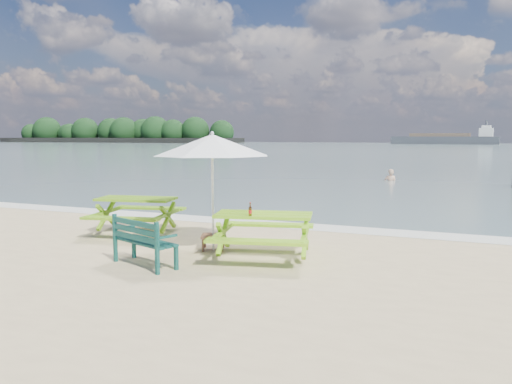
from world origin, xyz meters
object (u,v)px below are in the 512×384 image
at_px(park_bench, 145,251).
at_px(swimmer, 390,185).
at_px(beer_bottle, 250,211).
at_px(picnic_table_right, 264,237).
at_px(side_table, 213,242).
at_px(patio_umbrella, 212,145).
at_px(picnic_table_left, 137,216).

xyz_separation_m(park_bench, swimmer, (1.69, 18.66, -0.50)).
relative_size(park_bench, beer_bottle, 5.91).
height_order(picnic_table_right, side_table, picnic_table_right).
distance_m(picnic_table_right, side_table, 1.22).
height_order(picnic_table_right, beer_bottle, beer_bottle).
relative_size(side_table, swimmer, 0.36).
xyz_separation_m(park_bench, patio_umbrella, (0.52, 1.53, 1.80)).
height_order(picnic_table_right, patio_umbrella, patio_umbrella).
relative_size(patio_umbrella, swimmer, 1.80).
bearing_deg(beer_bottle, swimmer, 89.61).
bearing_deg(swimmer, patio_umbrella, -93.91).
xyz_separation_m(park_bench, side_table, (0.52, 1.53, -0.10)).
bearing_deg(swimmer, park_bench, -95.19).
xyz_separation_m(picnic_table_left, patio_umbrella, (2.38, -0.80, 1.66)).
bearing_deg(picnic_table_right, park_bench, -142.86).
bearing_deg(picnic_table_right, swimmer, 89.98).
bearing_deg(patio_umbrella, side_table, 0.00).
xyz_separation_m(picnic_table_left, swimmer, (3.55, 16.33, -0.65)).
height_order(park_bench, beer_bottle, beer_bottle).
distance_m(side_table, swimmer, 17.17).
xyz_separation_m(patio_umbrella, swimmer, (1.17, 17.12, -2.30)).
distance_m(park_bench, patio_umbrella, 2.42).
height_order(picnic_table_left, park_bench, picnic_table_left).
relative_size(park_bench, patio_umbrella, 0.47).
relative_size(side_table, beer_bottle, 2.53).
bearing_deg(picnic_table_left, picnic_table_right, -16.54).
bearing_deg(side_table, beer_bottle, -29.85).
relative_size(patio_umbrella, beer_bottle, 12.64).
xyz_separation_m(picnic_table_right, park_bench, (-1.69, -1.28, -0.15)).
bearing_deg(swimmer, beer_bottle, -90.39).
xyz_separation_m(picnic_table_left, park_bench, (1.85, -2.33, -0.14)).
height_order(picnic_table_left, swimmer, picnic_table_left).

